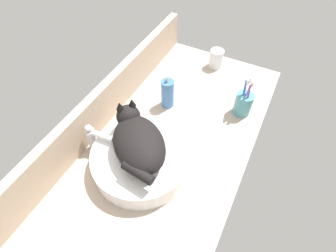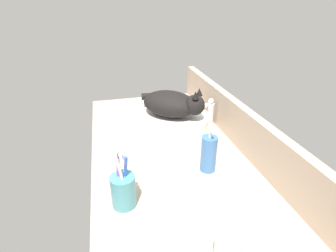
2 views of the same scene
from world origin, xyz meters
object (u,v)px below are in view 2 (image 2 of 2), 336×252
sink_basin (170,123)px  cat (172,104)px  soap_dispenser (209,154)px  faucet (208,111)px  water_glass (228,252)px  toothbrush_cup (123,190)px

sink_basin → cat: (0.83, 1.09, 9.81)cm
sink_basin → cat: cat is taller
cat → soap_dispenser: cat is taller
faucet → water_glass: 74.16cm
water_glass → cat: bearing=176.2°
sink_basin → toothbrush_cup: bearing=-30.2°
faucet → toothbrush_cup: 63.25cm
sink_basin → soap_dispenser: soap_dispenser is taller
soap_dispenser → water_glass: bearing=-14.6°
sink_basin → faucet: bearing=94.7°
faucet → toothbrush_cup: size_ratio=0.73×
cat → toothbrush_cup: cat is taller
soap_dispenser → toothbrush_cup: 32.85cm
faucet → water_glass: bearing=-18.0°
cat → soap_dispenser: size_ratio=1.79×
cat → water_glass: 68.90cm
sink_basin → water_glass: bearing=-2.8°
cat → water_glass: (68.06, -4.51, -9.79)cm
water_glass → sink_basin: bearing=177.2°
toothbrush_cup → water_glass: toothbrush_cup is taller
sink_basin → faucet: faucet is taller
sink_basin → cat: bearing=52.5°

